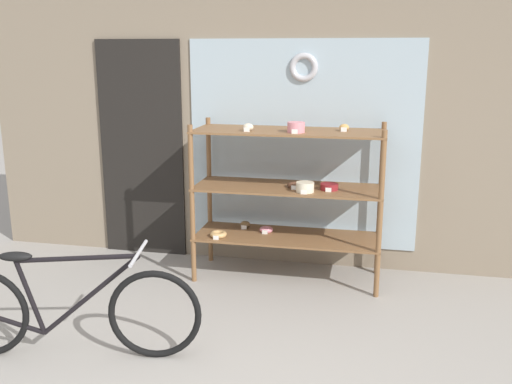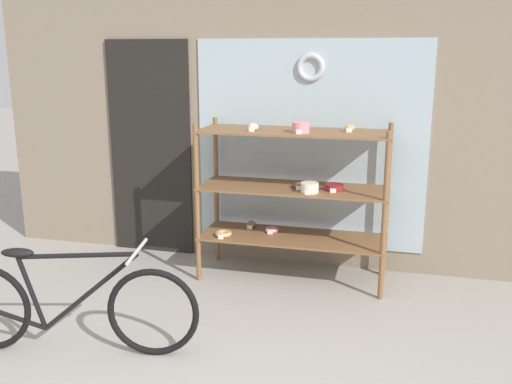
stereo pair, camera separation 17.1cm
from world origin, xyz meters
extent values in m
cube|color=gray|center=(0.00, 2.62, 1.79)|extent=(5.85, 0.08, 3.58)
cube|color=#A3B7C1|center=(0.20, 2.58, 1.15)|extent=(2.11, 0.02, 1.90)
cube|color=black|center=(-1.38, 2.57, 1.05)|extent=(0.84, 0.03, 2.10)
torus|color=#B7B7BC|center=(0.20, 2.56, 1.85)|extent=(0.26, 0.06, 0.26)
cylinder|color=brown|center=(-0.66, 1.94, 0.70)|extent=(0.04, 0.04, 1.40)
cylinder|color=brown|center=(0.92, 1.94, 0.70)|extent=(0.04, 0.04, 1.40)
cylinder|color=brown|center=(-0.66, 2.46, 0.70)|extent=(0.04, 0.04, 1.40)
cylinder|color=brown|center=(0.92, 2.46, 0.70)|extent=(0.04, 0.04, 1.40)
cube|color=brown|center=(0.13, 2.20, 0.38)|extent=(1.63, 0.57, 0.02)
cube|color=brown|center=(0.13, 2.20, 0.83)|extent=(1.63, 0.57, 0.02)
cube|color=brown|center=(0.13, 2.20, 1.33)|extent=(1.63, 0.57, 0.02)
cylinder|color=pink|center=(0.21, 2.08, 1.38)|extent=(0.14, 0.14, 0.09)
cube|color=white|center=(0.21, 2.00, 1.35)|extent=(0.05, 0.00, 0.04)
cylinder|color=beige|center=(0.30, 2.04, 0.88)|extent=(0.15, 0.15, 0.08)
cube|color=white|center=(0.30, 1.96, 0.86)|extent=(0.05, 0.00, 0.04)
torus|color=tan|center=(-0.46, 2.05, 0.41)|extent=(0.15, 0.15, 0.05)
cube|color=white|center=(-0.46, 1.96, 0.41)|extent=(0.05, 0.00, 0.04)
ellipsoid|color=brown|center=(-0.29, 2.36, 0.42)|extent=(0.09, 0.08, 0.06)
cube|color=white|center=(-0.29, 2.30, 0.41)|extent=(0.05, 0.00, 0.04)
ellipsoid|color=tan|center=(0.59, 2.26, 1.36)|extent=(0.08, 0.07, 0.06)
cube|color=white|center=(0.59, 2.21, 1.35)|extent=(0.05, 0.00, 0.04)
torus|color=#4C2D1E|center=(0.20, 2.19, 0.86)|extent=(0.15, 0.15, 0.04)
cube|color=white|center=(0.20, 2.10, 0.86)|extent=(0.05, 0.00, 0.04)
cylinder|color=maroon|center=(0.49, 2.17, 0.87)|extent=(0.15, 0.15, 0.05)
cube|color=white|center=(0.49, 2.08, 0.86)|extent=(0.05, 0.00, 0.04)
torus|color=pink|center=(-0.08, 2.27, 0.41)|extent=(0.12, 0.12, 0.04)
cube|color=white|center=(-0.08, 2.21, 0.41)|extent=(0.05, 0.00, 0.04)
ellipsoid|color=beige|center=(-0.20, 2.09, 1.37)|extent=(0.09, 0.08, 0.06)
cube|color=white|center=(-0.20, 2.04, 1.35)|extent=(0.05, 0.00, 0.04)
torus|color=black|center=(-0.51, 0.64, 0.31)|extent=(0.62, 0.16, 0.62)
cylinder|color=black|center=(-0.91, 0.57, 0.44)|extent=(0.67, 0.16, 0.57)
cylinder|color=black|center=(-0.98, 0.55, 0.70)|extent=(0.79, 0.18, 0.07)
cylinder|color=black|center=(-1.31, 0.49, 0.42)|extent=(0.18, 0.06, 0.52)
cylinder|color=black|center=(-1.43, 0.47, 0.24)|extent=(0.41, 0.11, 0.17)
ellipsoid|color=black|center=(-1.38, 0.48, 0.71)|extent=(0.23, 0.13, 0.06)
cylinder|color=#B2B2B7|center=(-0.59, 0.63, 0.74)|extent=(0.11, 0.46, 0.02)
camera|label=1|loc=(0.86, -2.58, 2.00)|focal=40.00mm
camera|label=2|loc=(1.02, -2.54, 2.00)|focal=40.00mm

